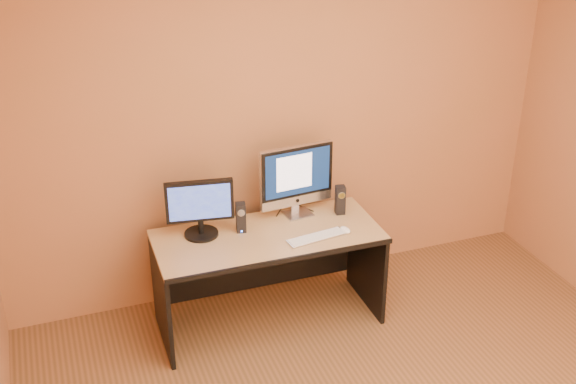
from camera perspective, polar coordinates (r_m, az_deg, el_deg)
name	(u,v)px	position (r m, az deg, el deg)	size (l,w,h in m)	color
walls	(430,260)	(3.36, 11.19, -5.31)	(4.00, 4.00, 2.60)	#A36541
desk	(269,279)	(4.92, -1.54, -6.87)	(1.49, 0.65, 0.69)	tan
imac	(298,181)	(4.87, 0.81, 0.86)	(0.53, 0.20, 0.51)	#B9B9BE
second_monitor	(200,209)	(4.68, -6.98, -1.31)	(0.45, 0.22, 0.39)	black
speaker_left	(241,217)	(4.74, -3.75, -2.01)	(0.06, 0.07, 0.20)	black
speaker_right	(340,200)	(4.97, 4.15, -0.62)	(0.06, 0.07, 0.20)	black
keyboard	(317,237)	(4.70, 2.27, -3.58)	(0.40, 0.11, 0.02)	silver
mouse	(345,230)	(4.78, 4.55, -2.99)	(0.05, 0.09, 0.03)	white
cable_a	(302,207)	(5.08, 1.14, -1.18)	(0.01, 0.01, 0.20)	black
cable_b	(280,211)	(5.03, -0.65, -1.48)	(0.01, 0.01, 0.17)	black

